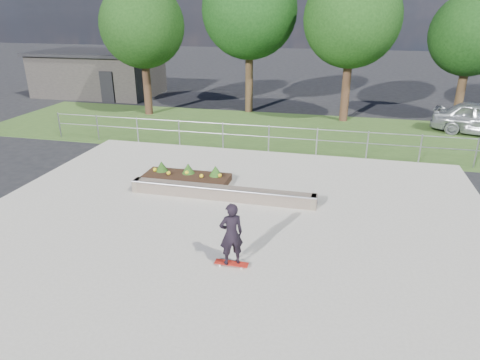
# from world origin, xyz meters

# --- Properties ---
(ground) EXTENTS (120.00, 120.00, 0.00)m
(ground) POSITION_xyz_m (0.00, 0.00, 0.00)
(ground) COLOR black
(ground) RESTS_ON ground
(grass_verge) EXTENTS (30.00, 8.00, 0.02)m
(grass_verge) POSITION_xyz_m (0.00, 11.00, 0.01)
(grass_verge) COLOR #335020
(grass_verge) RESTS_ON ground
(concrete_slab) EXTENTS (15.00, 15.00, 0.06)m
(concrete_slab) POSITION_xyz_m (0.00, 0.00, 0.03)
(concrete_slab) COLOR #ABA598
(concrete_slab) RESTS_ON ground
(fence) EXTENTS (20.06, 0.06, 1.20)m
(fence) POSITION_xyz_m (0.00, 7.50, 0.77)
(fence) COLOR gray
(fence) RESTS_ON ground
(building) EXTENTS (8.40, 5.40, 3.00)m
(building) POSITION_xyz_m (-14.00, 18.00, 1.51)
(building) COLOR #292624
(building) RESTS_ON ground
(tree_far_left) EXTENTS (4.55, 4.55, 7.15)m
(tree_far_left) POSITION_xyz_m (-8.00, 13.00, 4.85)
(tree_far_left) COLOR #331E14
(tree_far_left) RESTS_ON ground
(tree_mid_left) EXTENTS (5.25, 5.25, 8.25)m
(tree_mid_left) POSITION_xyz_m (-2.50, 15.00, 5.61)
(tree_mid_left) COLOR #352315
(tree_mid_left) RESTS_ON ground
(tree_mid_right) EXTENTS (4.90, 4.90, 7.70)m
(tree_mid_right) POSITION_xyz_m (3.00, 14.00, 5.23)
(tree_mid_right) COLOR #362115
(tree_mid_right) RESTS_ON ground
(tree_far_right) EXTENTS (4.20, 4.20, 6.60)m
(tree_far_right) POSITION_xyz_m (9.00, 15.50, 4.48)
(tree_far_right) COLOR #382516
(tree_far_right) RESTS_ON ground
(grind_ledge) EXTENTS (6.00, 0.44, 0.43)m
(grind_ledge) POSITION_xyz_m (-0.61, 2.33, 0.26)
(grind_ledge) COLOR brown
(grind_ledge) RESTS_ON concrete_slab
(planter_bed) EXTENTS (3.00, 1.20, 0.61)m
(planter_bed) POSITION_xyz_m (-2.19, 3.43, 0.24)
(planter_bed) COLOR black
(planter_bed) RESTS_ON concrete_slab
(skateboarder) EXTENTS (0.80, 0.59, 1.62)m
(skateboarder) POSITION_xyz_m (0.67, -1.32, 0.90)
(skateboarder) COLOR white
(skateboarder) RESTS_ON concrete_slab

